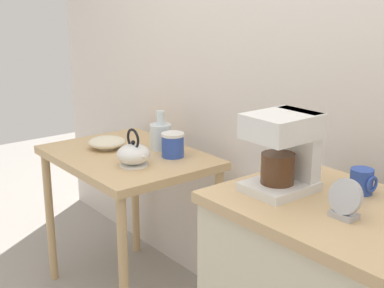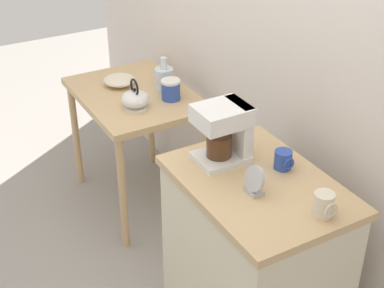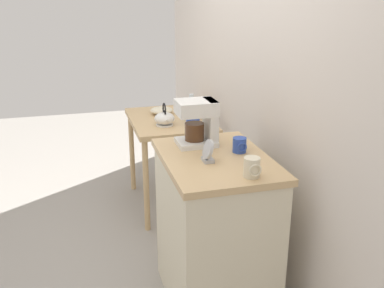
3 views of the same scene
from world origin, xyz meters
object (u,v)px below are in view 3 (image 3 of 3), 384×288
glass_carafe_vase (192,110)px  mug_small_cream (252,167)px  teakettle (165,118)px  mug_blue (240,145)px  table_clock (208,152)px  canister_enamel (193,116)px  bowl_stoneware (162,110)px  coffee_maker (200,121)px

glass_carafe_vase → mug_small_cream: mug_small_cream is taller
teakettle → mug_blue: (1.08, 0.19, 0.13)m
mug_blue → teakettle: bearing=-169.9°
mug_blue → table_clock: table_clock is taller
mug_blue → table_clock: (0.09, -0.21, 0.01)m
teakettle → glass_carafe_vase: size_ratio=0.95×
canister_enamel → mug_small_cream: mug_small_cream is taller
glass_carafe_vase → canister_enamel: 0.15m
glass_carafe_vase → canister_enamel: glass_carafe_vase is taller
teakettle → mug_small_cream: bearing=5.1°
teakettle → canister_enamel: bearing=91.5°
teakettle → bowl_stoneware: bearing=172.4°
teakettle → coffee_maker: 0.93m
canister_enamel → table_clock: (1.17, -0.24, 0.14)m
glass_carafe_vase → mug_blue: (1.23, -0.06, 0.12)m
coffee_maker → mug_small_cream: (0.51, 0.11, -0.09)m
glass_carafe_vase → mug_blue: bearing=-3.0°
mug_small_cream → bowl_stoneware: bearing=-177.3°
teakettle → coffee_maker: size_ratio=0.73×
teakettle → coffee_maker: coffee_maker is taller
coffee_maker → canister_enamel: bearing=167.0°
bowl_stoneware → mug_small_cream: size_ratio=1.96×
bowl_stoneware → teakettle: size_ratio=1.00×
canister_enamel → mug_blue: mug_blue is taller
canister_enamel → table_clock: bearing=-11.7°
bowl_stoneware → canister_enamel: canister_enamel is taller
glass_carafe_vase → canister_enamel: size_ratio=1.67×
canister_enamel → table_clock: size_ratio=1.00×
glass_carafe_vase → table_clock: bearing=-11.7°
bowl_stoneware → teakettle: bearing=-7.6°
glass_carafe_vase → coffee_maker: 1.10m
mug_blue → bowl_stoneware: bearing=-174.0°
coffee_maker → bowl_stoneware: bearing=178.8°
bowl_stoneware → glass_carafe_vase: (0.18, 0.21, 0.04)m
bowl_stoneware → mug_small_cream: 1.75m
mug_small_cream → mug_blue: mug_small_cream is taller
coffee_maker → mug_blue: (0.18, 0.17, -0.10)m
teakettle → table_clock: size_ratio=1.60×
coffee_maker → mug_small_cream: coffee_maker is taller
coffee_maker → teakettle: bearing=-178.8°
mug_small_cream → mug_blue: 0.34m
glass_carafe_vase → coffee_maker: (1.05, -0.24, 0.22)m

